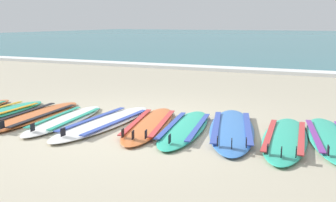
{
  "coord_description": "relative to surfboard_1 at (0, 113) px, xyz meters",
  "views": [
    {
      "loc": [
        2.8,
        -5.07,
        1.56
      ],
      "look_at": [
        0.21,
        0.9,
        0.25
      ],
      "focal_mm": 42.12,
      "sensor_mm": 36.0,
      "label": 1
    }
  ],
  "objects": [
    {
      "name": "surfboard_6",
      "position": [
        3.27,
        0.34,
        -0.0
      ],
      "size": [
        0.88,
        2.29,
        0.18
      ],
      "color": "#2DB793",
      "rests_on": "ground"
    },
    {
      "name": "surfboard_9",
      "position": [
        5.24,
        0.62,
        0.0
      ],
      "size": [
        0.96,
        2.34,
        0.18
      ],
      "color": "#2DB793",
      "rests_on": "ground"
    },
    {
      "name": "ground_plane",
      "position": [
        2.46,
        0.19,
        -0.04
      ],
      "size": [
        80.0,
        80.0,
        0.0
      ],
      "primitive_type": "plane",
      "color": "#B7AD93"
    },
    {
      "name": "wave_foam_strip",
      "position": [
        2.46,
        7.58,
        0.02
      ],
      "size": [
        80.0,
        0.74,
        0.11
      ],
      "primitive_type": "cube",
      "color": "white",
      "rests_on": "ground"
    },
    {
      "name": "sea",
      "position": [
        2.46,
        37.22,
        0.01
      ],
      "size": [
        80.0,
        60.0,
        0.1
      ],
      "primitive_type": "cube",
      "color": "teal",
      "rests_on": "ground"
    },
    {
      "name": "surfboard_5",
      "position": [
        2.7,
        0.32,
        0.0
      ],
      "size": [
        1.05,
        2.36,
        0.18
      ],
      "color": "orange",
      "rests_on": "ground"
    },
    {
      "name": "surfboard_4",
      "position": [
        2.02,
        0.15,
        -0.0
      ],
      "size": [
        0.72,
        2.47,
        0.18
      ],
      "color": "white",
      "rests_on": "ground"
    },
    {
      "name": "surfboard_3",
      "position": [
        1.35,
        0.04,
        -0.0
      ],
      "size": [
        0.74,
        2.16,
        0.18
      ],
      "color": "white",
      "rests_on": "ground"
    },
    {
      "name": "surfboard_8",
      "position": [
        4.69,
        0.39,
        0.0
      ],
      "size": [
        0.74,
        2.32,
        0.18
      ],
      "color": "#2DB793",
      "rests_on": "ground"
    },
    {
      "name": "surfboard_2",
      "position": [
        0.71,
        0.02,
        0.0
      ],
      "size": [
        0.78,
        2.46,
        0.18
      ],
      "color": "orange",
      "rests_on": "ground"
    },
    {
      "name": "surfboard_1",
      "position": [
        0.0,
        0.0,
        0.0
      ],
      "size": [
        0.6,
        2.1,
        0.18
      ],
      "color": "#2DB793",
      "rests_on": "ground"
    },
    {
      "name": "surfboard_7",
      "position": [
        3.92,
        0.55,
        0.0
      ],
      "size": [
        1.24,
        2.6,
        0.18
      ],
      "color": "#3875CC",
      "rests_on": "ground"
    }
  ]
}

